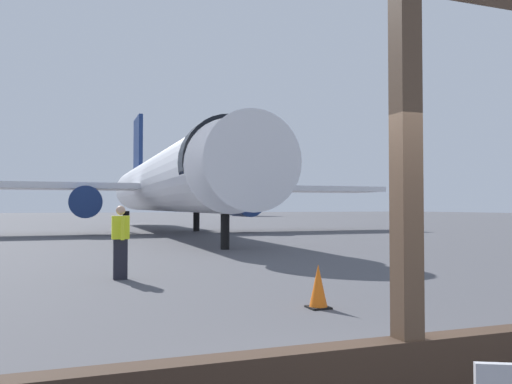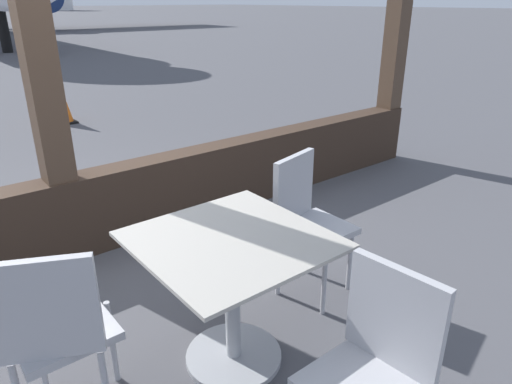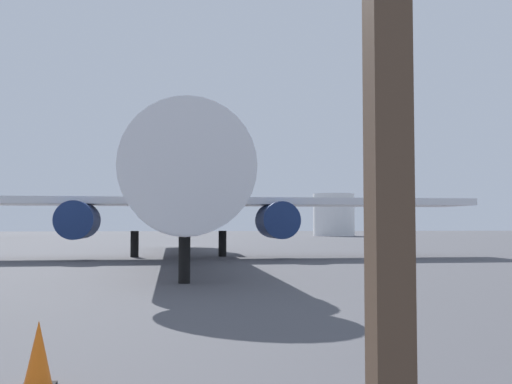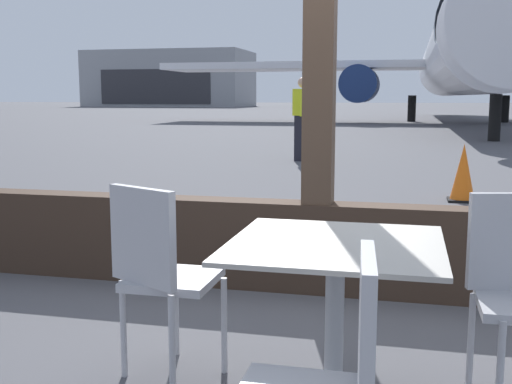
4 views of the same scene
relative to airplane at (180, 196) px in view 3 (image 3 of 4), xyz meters
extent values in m
plane|color=#4C4C51|center=(-3.13, 10.00, -3.28)|extent=(220.00, 220.00, 0.00)
cube|color=#4C3828|center=(0.70, -30.00, -1.48)|extent=(0.20, 0.20, 3.60)
cylinder|color=silver|center=(0.00, 1.28, 0.01)|extent=(3.74, 31.91, 3.74)
cone|color=silver|center=(0.00, -15.98, 0.01)|extent=(3.55, 2.60, 3.55)
cylinder|color=black|center=(0.00, -14.08, 0.16)|extent=(3.81, 0.90, 3.81)
cube|color=silver|center=(-8.39, 0.64, -0.29)|extent=(14.91, 4.20, 0.36)
cube|color=silver|center=(8.39, 0.64, -0.29)|extent=(14.91, 4.20, 0.36)
cylinder|color=navy|center=(-5.07, -0.76, -1.29)|extent=(1.90, 3.20, 1.90)
cylinder|color=navy|center=(5.07, -0.76, -1.29)|extent=(1.90, 3.20, 1.90)
cube|color=navy|center=(0.00, 15.73, 4.28)|extent=(0.36, 4.40, 5.20)
cylinder|color=black|center=(0.00, -13.78, -2.57)|extent=(0.36, 0.36, 1.42)
cylinder|color=black|center=(-2.40, 1.64, -2.57)|extent=(0.44, 0.44, 1.42)
cylinder|color=black|center=(2.40, 1.64, -2.57)|extent=(0.44, 0.44, 1.42)
cone|color=orange|center=(-1.84, -25.77, -2.91)|extent=(0.32, 0.32, 0.74)
cylinder|color=white|center=(23.62, 58.10, -0.13)|extent=(6.18, 6.18, 6.29)
camera|label=1|loc=(-5.77, -33.64, -1.56)|focal=36.08mm
camera|label=2|loc=(-3.97, -33.29, -1.47)|focal=32.51mm
camera|label=3|loc=(-0.38, -33.04, -1.46)|focal=43.87mm
camera|label=4|loc=(-2.55, -34.22, -1.95)|focal=44.30mm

